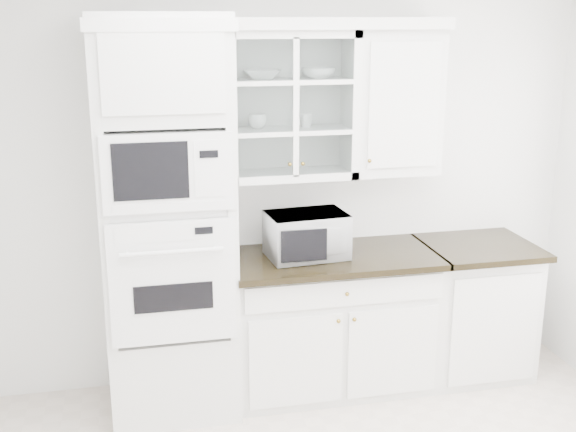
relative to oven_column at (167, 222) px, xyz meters
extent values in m
cube|color=white|center=(0.75, 0.32, 0.15)|extent=(4.00, 0.02, 2.70)
cube|color=silver|center=(0.00, 0.01, 0.00)|extent=(0.76, 0.65, 2.40)
cube|color=white|center=(0.00, -0.33, -0.26)|extent=(0.70, 0.03, 0.72)
cube|color=black|center=(0.00, -0.35, -0.34)|extent=(0.44, 0.01, 0.16)
cube|color=white|center=(0.00, -0.33, 0.37)|extent=(0.70, 0.03, 0.43)
cube|color=black|center=(-0.09, -0.35, 0.39)|extent=(0.40, 0.01, 0.31)
cube|color=silver|center=(1.03, 0.03, -0.76)|extent=(1.30, 0.60, 0.88)
cube|color=black|center=(1.03, 0.00, -0.30)|extent=(1.32, 0.67, 0.04)
cube|color=silver|center=(2.03, 0.03, -0.76)|extent=(0.70, 0.60, 0.88)
cube|color=black|center=(2.03, 0.00, -0.30)|extent=(0.72, 0.67, 0.04)
cube|color=silver|center=(0.78, 0.17, 0.65)|extent=(0.80, 0.33, 0.90)
cube|color=silver|center=(0.78, 0.17, 0.50)|extent=(0.74, 0.29, 0.02)
cube|color=silver|center=(0.78, 0.17, 0.80)|extent=(0.74, 0.29, 0.02)
cube|color=silver|center=(1.46, 0.17, 0.65)|extent=(0.55, 0.33, 0.90)
cube|color=white|center=(0.68, 0.14, 1.14)|extent=(2.14, 0.38, 0.07)
imported|color=white|center=(0.85, 0.03, -0.14)|extent=(0.52, 0.44, 0.28)
imported|color=white|center=(0.61, 0.18, 0.84)|extent=(0.26, 0.26, 0.06)
imported|color=white|center=(0.96, 0.17, 0.84)|extent=(0.23, 0.23, 0.06)
imported|color=white|center=(0.58, 0.19, 0.56)|extent=(0.13, 0.13, 0.09)
imported|color=white|center=(0.89, 0.18, 0.55)|extent=(0.11, 0.11, 0.09)
camera|label=1|loc=(-0.19, -4.15, 1.18)|focal=45.00mm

